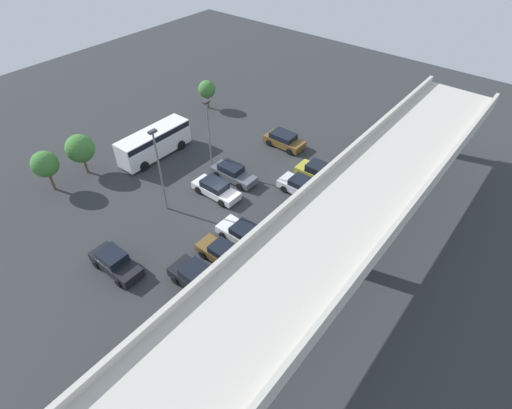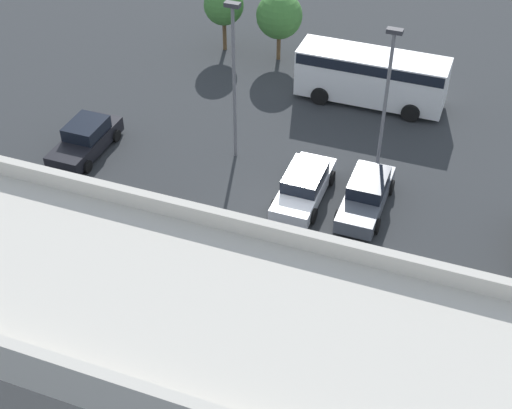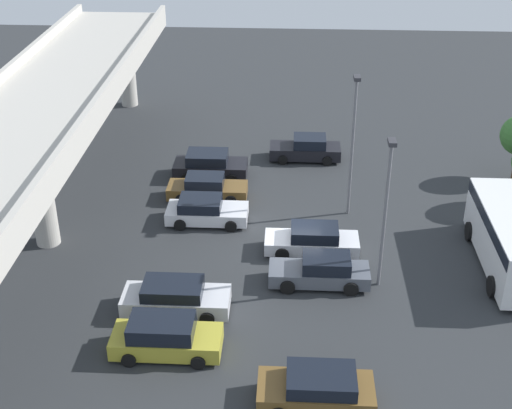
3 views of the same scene
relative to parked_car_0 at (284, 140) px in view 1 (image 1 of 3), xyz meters
The scene contains 17 objects.
ground_plane 11.10m from the parked_car_0, ahead, with size 88.12×88.12×0.00m, color #2D3033.
highway_overpass 18.60m from the parked_car_0, 51.42° to the left, with size 42.36×6.45×7.73m.
parked_car_0 is the anchor object (origin of this frame).
parked_car_1 6.81m from the parked_car_0, 66.40° to the left, with size 2.16×4.58×1.62m.
parked_car_2 8.36m from the parked_car_0, 48.38° to the left, with size 2.16×4.84×1.50m.
parked_car_3 8.04m from the parked_car_0, ahead, with size 1.97×4.79×1.53m.
parked_car_4 10.87m from the parked_car_0, ahead, with size 2.05×4.80×1.48m.
parked_car_5 14.90m from the parked_car_0, 23.08° to the left, with size 2.21×4.46×1.43m.
parked_car_6 17.50m from the parked_car_0, 20.29° to the left, with size 1.98×4.63×1.47m.
parked_car_7 20.34m from the parked_car_0, 17.83° to the left, with size 2.25×4.52×1.62m.
parked_car_8 22.27m from the parked_car_0, ahead, with size 2.06×4.59×1.58m.
shuttle_bus 13.86m from the parked_car_0, 43.41° to the right, with size 8.13×2.64×2.90m.
lamp_post_near_aisle 9.48m from the parked_car_0, 21.04° to the right, with size 0.70×0.35×7.53m.
lamp_post_mid_lot 15.76m from the parked_car_0, ahead, with size 0.70×0.35×8.06m.
tree_front_left 12.82m from the parked_car_0, 95.16° to the right, with size 2.14×2.14×3.60m.
tree_front_centre 20.77m from the parked_car_0, 37.32° to the right, with size 2.76×2.76×4.21m.
tree_front_right 23.72m from the parked_car_0, 32.15° to the right, with size 2.44×2.44×4.15m.
Camera 1 is at (20.05, 20.42, 23.98)m, focal length 28.00 mm.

